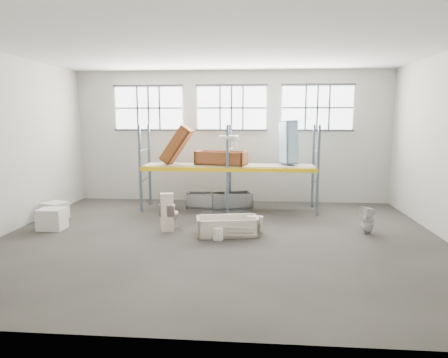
# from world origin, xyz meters

# --- Properties ---
(floor) EXTENTS (12.00, 10.00, 0.10)m
(floor) POSITION_xyz_m (0.00, 0.00, -0.05)
(floor) COLOR #4A4740
(floor) RESTS_ON ground
(ceiling) EXTENTS (12.00, 10.00, 0.10)m
(ceiling) POSITION_xyz_m (0.00, 0.00, 5.05)
(ceiling) COLOR silver
(ceiling) RESTS_ON ground
(wall_back) EXTENTS (12.00, 0.10, 5.00)m
(wall_back) POSITION_xyz_m (0.00, 5.05, 2.50)
(wall_back) COLOR #B5B5A7
(wall_back) RESTS_ON ground
(wall_front) EXTENTS (12.00, 0.10, 5.00)m
(wall_front) POSITION_xyz_m (0.00, -5.05, 2.50)
(wall_front) COLOR #A2A296
(wall_front) RESTS_ON ground
(window_left) EXTENTS (2.60, 0.04, 1.60)m
(window_left) POSITION_xyz_m (-3.20, 4.94, 3.60)
(window_left) COLOR white
(window_left) RESTS_ON wall_back
(window_mid) EXTENTS (2.60, 0.04, 1.60)m
(window_mid) POSITION_xyz_m (0.00, 4.94, 3.60)
(window_mid) COLOR white
(window_mid) RESTS_ON wall_back
(window_right) EXTENTS (2.60, 0.04, 1.60)m
(window_right) POSITION_xyz_m (3.20, 4.94, 3.60)
(window_right) COLOR white
(window_right) RESTS_ON wall_back
(rack_upright_la) EXTENTS (0.08, 0.08, 3.00)m
(rack_upright_la) POSITION_xyz_m (-3.00, 2.90, 1.50)
(rack_upright_la) COLOR slate
(rack_upright_la) RESTS_ON floor
(rack_upright_lb) EXTENTS (0.08, 0.08, 3.00)m
(rack_upright_lb) POSITION_xyz_m (-3.00, 4.10, 1.50)
(rack_upright_lb) COLOR slate
(rack_upright_lb) RESTS_ON floor
(rack_upright_ma) EXTENTS (0.08, 0.08, 3.00)m
(rack_upright_ma) POSITION_xyz_m (0.00, 2.90, 1.50)
(rack_upright_ma) COLOR slate
(rack_upright_ma) RESTS_ON floor
(rack_upright_mb) EXTENTS (0.08, 0.08, 3.00)m
(rack_upright_mb) POSITION_xyz_m (0.00, 4.10, 1.50)
(rack_upright_mb) COLOR slate
(rack_upright_mb) RESTS_ON floor
(rack_upright_ra) EXTENTS (0.08, 0.08, 3.00)m
(rack_upright_ra) POSITION_xyz_m (3.00, 2.90, 1.50)
(rack_upright_ra) COLOR slate
(rack_upright_ra) RESTS_ON floor
(rack_upright_rb) EXTENTS (0.08, 0.08, 3.00)m
(rack_upright_rb) POSITION_xyz_m (3.00, 4.10, 1.50)
(rack_upright_rb) COLOR slate
(rack_upright_rb) RESTS_ON floor
(rack_beam_front) EXTENTS (6.00, 0.10, 0.14)m
(rack_beam_front) POSITION_xyz_m (0.00, 2.90, 1.50)
(rack_beam_front) COLOR yellow
(rack_beam_front) RESTS_ON floor
(rack_beam_back) EXTENTS (6.00, 0.10, 0.14)m
(rack_beam_back) POSITION_xyz_m (0.00, 4.10, 1.50)
(rack_beam_back) COLOR yellow
(rack_beam_back) RESTS_ON floor
(shelf_deck) EXTENTS (5.90, 1.10, 0.03)m
(shelf_deck) POSITION_xyz_m (0.00, 3.50, 1.58)
(shelf_deck) COLOR gray
(shelf_deck) RESTS_ON floor
(wet_patch) EXTENTS (1.80, 1.80, 0.00)m
(wet_patch) POSITION_xyz_m (0.00, 2.70, 0.00)
(wet_patch) COLOR black
(wet_patch) RESTS_ON floor
(bathtub_beige) EXTENTS (1.82, 1.10, 0.50)m
(bathtub_beige) POSITION_xyz_m (0.19, 0.38, 0.25)
(bathtub_beige) COLOR beige
(bathtub_beige) RESTS_ON floor
(cistern_spare) EXTENTS (0.46, 0.24, 0.42)m
(cistern_spare) POSITION_xyz_m (0.95, 0.60, 0.28)
(cistern_spare) COLOR beige
(cistern_spare) RESTS_ON bathtub_beige
(sink_in_tub) EXTENTS (0.48, 0.48, 0.16)m
(sink_in_tub) POSITION_xyz_m (0.47, 0.74, 0.16)
(sink_in_tub) COLOR beige
(sink_in_tub) RESTS_ON bathtub_beige
(toilet_beige) EXTENTS (0.52, 0.83, 0.80)m
(toilet_beige) POSITION_xyz_m (-1.53, 0.88, 0.40)
(toilet_beige) COLOR beige
(toilet_beige) RESTS_ON floor
(cistern_tall) EXTENTS (0.41, 0.34, 1.11)m
(cistern_tall) POSITION_xyz_m (-1.56, 0.60, 0.55)
(cistern_tall) COLOR beige
(cistern_tall) RESTS_ON floor
(toilet_white) EXTENTS (0.47, 0.46, 0.78)m
(toilet_white) POSITION_xyz_m (4.11, 0.83, 0.39)
(toilet_white) COLOR silver
(toilet_white) RESTS_ON floor
(steel_tub_left) EXTENTS (1.46, 0.74, 0.52)m
(steel_tub_left) POSITION_xyz_m (-0.83, 3.81, 0.26)
(steel_tub_left) COLOR #B8B9C2
(steel_tub_left) RESTS_ON floor
(steel_tub_right) EXTENTS (1.59, 1.03, 0.54)m
(steel_tub_right) POSITION_xyz_m (0.06, 3.85, 0.27)
(steel_tub_right) COLOR #9EA2A5
(steel_tub_right) RESTS_ON floor
(rust_tub_flat) EXTENTS (1.89, 1.18, 0.49)m
(rust_tub_flat) POSITION_xyz_m (-0.27, 3.56, 1.82)
(rust_tub_flat) COLOR #984C24
(rust_tub_flat) RESTS_ON shelf_deck
(rust_tub_tilted) EXTENTS (1.20, 0.77, 1.39)m
(rust_tub_tilted) POSITION_xyz_m (-1.83, 3.48, 2.29)
(rust_tub_tilted) COLOR #994E1B
(rust_tub_tilted) RESTS_ON shelf_deck
(sink_on_shelf) EXTENTS (0.82, 0.74, 0.59)m
(sink_on_shelf) POSITION_xyz_m (0.03, 3.12, 2.09)
(sink_on_shelf) COLOR white
(sink_on_shelf) RESTS_ON rust_tub_flat
(blue_tub_upright) EXTENTS (0.69, 0.83, 1.52)m
(blue_tub_upright) POSITION_xyz_m (2.05, 3.70, 2.40)
(blue_tub_upright) COLOR #86ADCB
(blue_tub_upright) RESTS_ON shelf_deck
(bucket) EXTENTS (0.34, 0.34, 0.32)m
(bucket) POSITION_xyz_m (-0.03, -0.09, 0.16)
(bucket) COLOR white
(bucket) RESTS_ON floor
(carton_near) EXTENTS (0.73, 0.63, 0.61)m
(carton_near) POSITION_xyz_m (-4.97, 0.52, 0.31)
(carton_near) COLOR silver
(carton_near) RESTS_ON floor
(carton_far) EXTENTS (0.80, 0.80, 0.54)m
(carton_far) POSITION_xyz_m (-5.50, 1.70, 0.27)
(carton_far) COLOR silver
(carton_far) RESTS_ON floor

